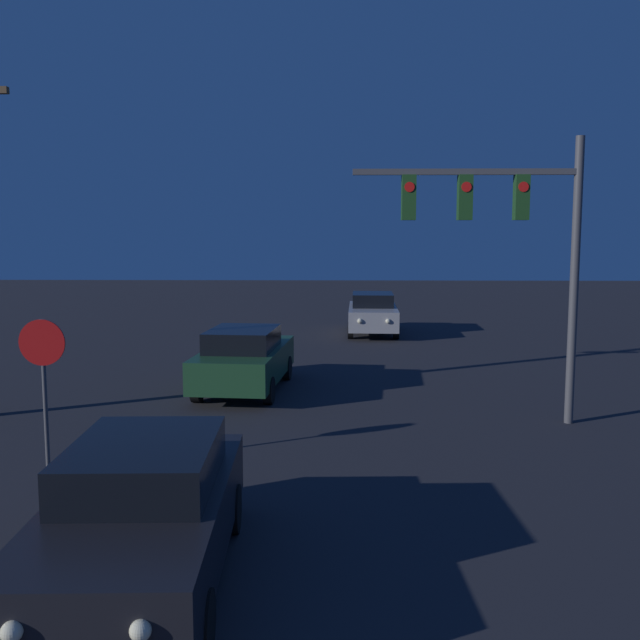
{
  "coord_description": "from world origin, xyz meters",
  "views": [
    {
      "loc": [
        0.25,
        -0.34,
        3.91
      ],
      "look_at": [
        0.0,
        10.71,
        2.57
      ],
      "focal_mm": 40.0,
      "sensor_mm": 36.0,
      "label": 1
    }
  ],
  "objects_px": {
    "car_far": "(373,313)",
    "stop_sign": "(43,366)",
    "car_near": "(142,513)",
    "traffic_signal_mast": "(509,229)",
    "car_mid": "(245,358)"
  },
  "relations": [
    {
      "from": "car_near",
      "to": "car_far",
      "type": "height_order",
      "value": "same"
    },
    {
      "from": "car_near",
      "to": "traffic_signal_mast",
      "type": "distance_m",
      "value": 9.55
    },
    {
      "from": "car_near",
      "to": "traffic_signal_mast",
      "type": "bearing_deg",
      "value": -131.32
    },
    {
      "from": "car_near",
      "to": "stop_sign",
      "type": "height_order",
      "value": "stop_sign"
    },
    {
      "from": "traffic_signal_mast",
      "to": "stop_sign",
      "type": "height_order",
      "value": "traffic_signal_mast"
    },
    {
      "from": "car_near",
      "to": "traffic_signal_mast",
      "type": "xyz_separation_m",
      "value": [
        5.65,
        7.01,
        3.2
      ]
    },
    {
      "from": "car_mid",
      "to": "car_far",
      "type": "xyz_separation_m",
      "value": [
        3.73,
        10.38,
        0.0
      ]
    },
    {
      "from": "car_far",
      "to": "traffic_signal_mast",
      "type": "distance_m",
      "value": 13.82
    },
    {
      "from": "car_near",
      "to": "stop_sign",
      "type": "distance_m",
      "value": 4.51
    },
    {
      "from": "car_far",
      "to": "stop_sign",
      "type": "height_order",
      "value": "stop_sign"
    },
    {
      "from": "traffic_signal_mast",
      "to": "car_far",
      "type": "bearing_deg",
      "value": 98.8
    },
    {
      "from": "car_near",
      "to": "car_mid",
      "type": "relative_size",
      "value": 0.99
    },
    {
      "from": "car_far",
      "to": "traffic_signal_mast",
      "type": "bearing_deg",
      "value": 100.62
    },
    {
      "from": "car_near",
      "to": "traffic_signal_mast",
      "type": "relative_size",
      "value": 0.8
    },
    {
      "from": "stop_sign",
      "to": "traffic_signal_mast",
      "type": "bearing_deg",
      "value": 22.59
    }
  ]
}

